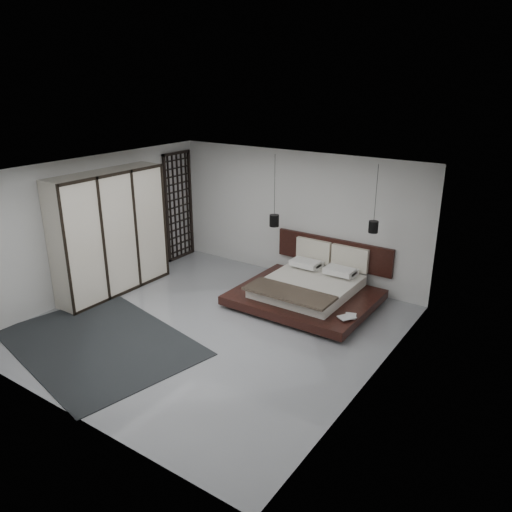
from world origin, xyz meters
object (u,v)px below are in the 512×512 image
Objects in this scene: wardrobe at (110,233)px; rug at (100,343)px; bed at (309,289)px; pendant_right at (373,227)px; lattice_screen at (179,206)px; pendant_left at (274,220)px.

rug is (1.50, -1.66, -1.25)m from wardrobe.
pendant_right reaches higher than bed.
lattice_screen is 0.99× the size of bed.
lattice_screen is at bearing 177.21° from pendant_left.
wardrobe is 0.76× the size of rug.
pendant_left is at bearing -2.79° from lattice_screen.
pendant_left is at bearing 180.00° from pendant_right.
bed is at bearing -159.71° from pendant_right.
bed is at bearing 58.20° from rug.
pendant_left reaches higher than bed.
wardrobe is (-2.56, -2.18, -0.16)m from pendant_left.
pendant_left reaches higher than lattice_screen.
lattice_screen is 2.33m from wardrobe.
bed is 4.17m from wardrobe.
pendant_left is (2.81, -0.14, 0.13)m from lattice_screen.
lattice_screen reaches higher than bed.
pendant_left is 0.45× the size of rug.
lattice_screen is 0.77× the size of rug.
rug is at bearing -105.37° from pendant_left.
pendant_left and pendant_right have the same top height.
wardrobe is at bearing -153.87° from bed.
wardrobe is at bearing 132.01° from rug.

